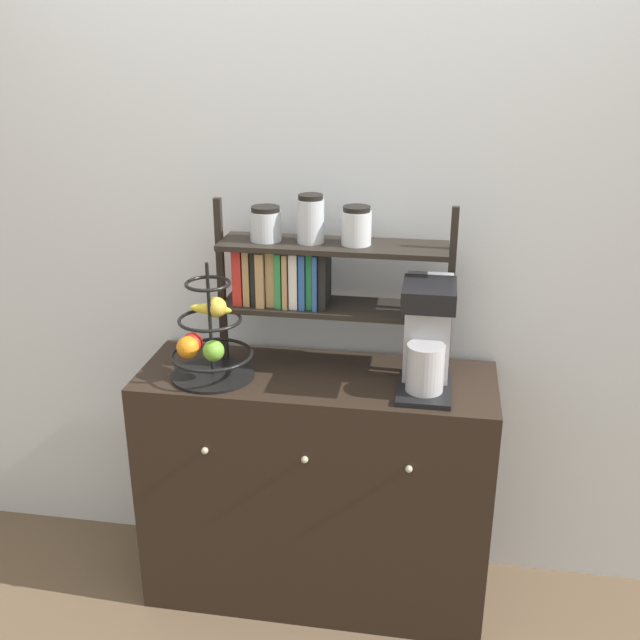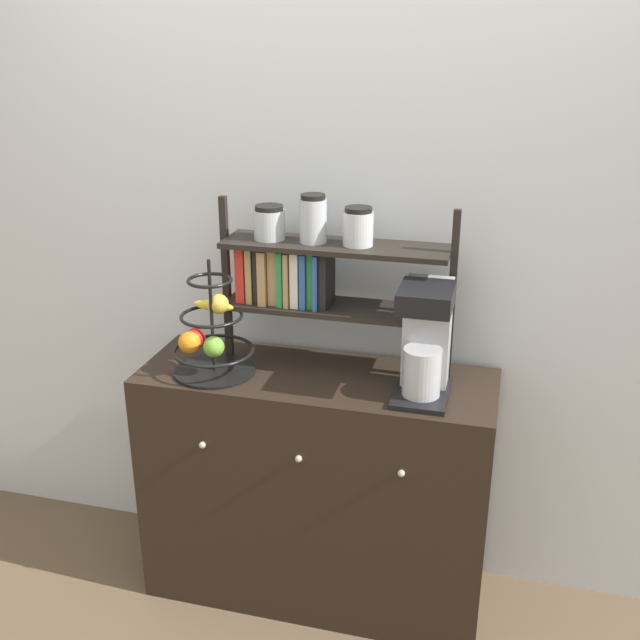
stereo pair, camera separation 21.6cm
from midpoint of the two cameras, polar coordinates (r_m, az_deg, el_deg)
ground_plane at (r=2.93m, az=0.82°, el=-22.30°), size 12.00×12.00×0.00m
wall_back at (r=2.69m, az=3.47°, el=5.73°), size 7.00×0.05×2.60m
sideboard at (r=2.82m, az=1.98°, el=-12.60°), size 1.24×0.46×0.90m
coffee_maker at (r=2.43m, az=10.56°, el=-1.44°), size 0.18×0.25×0.38m
fruit_stand at (r=2.57m, az=-6.04°, el=-1.36°), size 0.28×0.28×0.41m
shelf_hutch at (r=2.54m, az=1.59°, el=4.18°), size 0.81×0.20×0.61m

